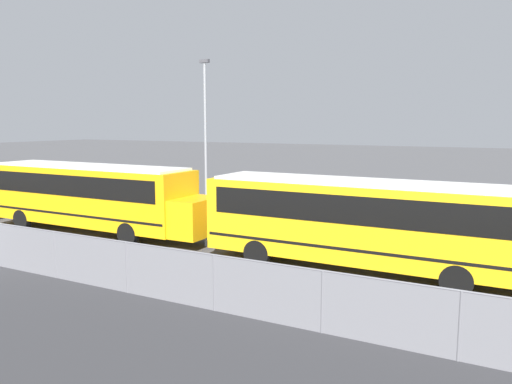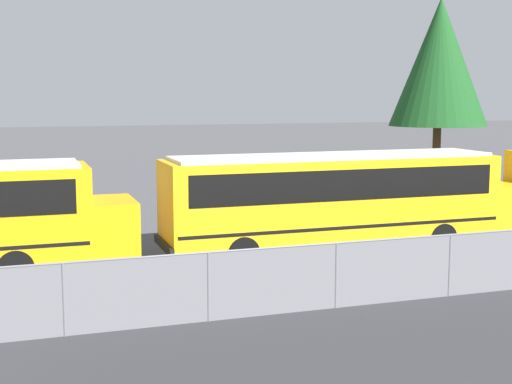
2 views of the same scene
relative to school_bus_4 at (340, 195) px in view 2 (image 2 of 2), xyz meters
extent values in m
cylinder|color=slate|center=(-8.73, -5.31, -1.08)|extent=(0.07, 0.07, 1.55)
cylinder|color=slate|center=(-5.67, -5.31, -1.08)|extent=(0.07, 0.07, 1.55)
cylinder|color=slate|center=(-2.60, -5.31, -1.08)|extent=(0.07, 0.07, 1.55)
cylinder|color=slate|center=(0.46, -5.31, -1.08)|extent=(0.07, 0.07, 1.55)
cube|color=#EDA80F|center=(-7.03, 0.21, -0.61)|extent=(1.27, 2.21, 1.52)
cylinder|color=black|center=(-9.67, 1.29, -1.37)|extent=(0.96, 0.28, 0.96)
cylinder|color=black|center=(-9.67, -0.87, -1.37)|extent=(0.96, 0.28, 0.96)
cube|color=yellow|center=(-0.26, 0.00, -0.10)|extent=(10.57, 2.40, 2.54)
cube|color=black|center=(-0.26, 0.00, 0.46)|extent=(9.72, 2.44, 0.91)
cube|color=black|center=(-0.26, 0.00, -0.81)|extent=(10.36, 2.43, 0.10)
cube|color=yellow|center=(5.66, 0.00, -0.61)|extent=(1.27, 2.21, 1.52)
cube|color=black|center=(-5.59, 0.00, -1.22)|extent=(0.12, 2.40, 0.24)
cube|color=silver|center=(-0.26, 0.00, 1.22)|extent=(10.04, 2.16, 0.10)
cylinder|color=black|center=(3.02, 1.08, -1.37)|extent=(0.96, 0.28, 0.96)
cylinder|color=black|center=(3.02, -1.08, -1.37)|extent=(0.96, 0.28, 0.96)
cylinder|color=black|center=(-3.53, 1.08, -1.37)|extent=(0.96, 0.28, 0.96)
cylinder|color=black|center=(-3.53, -1.08, -1.37)|extent=(0.96, 0.28, 0.96)
cylinder|color=#51381E|center=(12.11, 13.42, -0.22)|extent=(0.44, 0.44, 3.27)
cone|color=#194C1E|center=(12.11, 13.42, 4.81)|extent=(5.22, 5.22, 6.79)
camera|label=1|loc=(4.41, -16.16, 3.17)|focal=35.00mm
camera|label=2|loc=(-9.53, -19.98, 3.10)|focal=50.00mm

